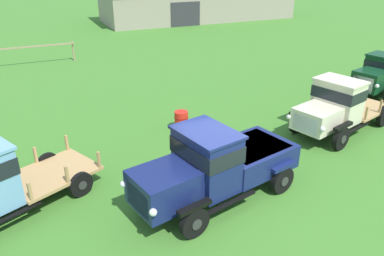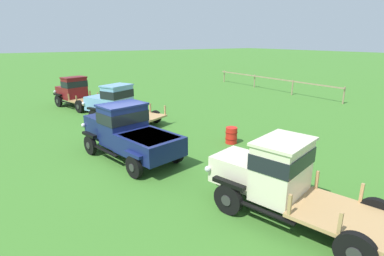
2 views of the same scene
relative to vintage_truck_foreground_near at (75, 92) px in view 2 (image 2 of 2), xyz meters
name	(u,v)px [view 2 (image 2 of 2)]	position (x,y,z in m)	size (l,w,h in m)	color
ground_plane	(126,160)	(12.17, -0.62, -1.14)	(240.00, 240.00, 0.00)	#3D7528
paddock_fence	(271,80)	(2.95, 17.97, -0.11)	(15.37, 0.40, 1.36)	#997F60
vintage_truck_foreground_near	(75,92)	(0.00, 0.00, 0.00)	(5.05, 3.07, 2.25)	black
vintage_truck_second_in_line	(115,103)	(5.71, 1.18, 0.02)	(5.72, 3.91, 2.29)	black
vintage_truck_midrow_center	(128,132)	(11.93, -0.39, 0.02)	(5.60, 3.11, 2.33)	black
vintage_truck_far_side	(278,176)	(18.41, 1.64, 0.04)	(5.65, 3.27, 2.29)	black
oil_drum_beside_row	(231,135)	(12.94, 4.53, -0.73)	(0.59, 0.59, 0.81)	red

